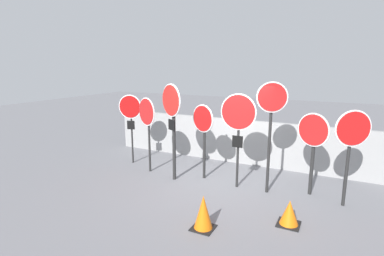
# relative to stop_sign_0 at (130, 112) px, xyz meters

# --- Properties ---
(ground_plane) EXTENTS (40.00, 40.00, 0.00)m
(ground_plane) POSITION_rel_stop_sign_0_xyz_m (2.99, -0.29, -1.58)
(ground_plane) COLOR slate
(fence_back) EXTENTS (8.84, 0.12, 1.35)m
(fence_back) POSITION_rel_stop_sign_0_xyz_m (2.99, 1.51, -0.90)
(fence_back) COLOR gray
(fence_back) RESTS_ON ground
(stop_sign_0) EXTENTS (0.70, 0.20, 2.10)m
(stop_sign_0) POSITION_rel_stop_sign_0_xyz_m (0.00, 0.00, 0.00)
(stop_sign_0) COLOR black
(stop_sign_0) RESTS_ON ground
(stop_sign_1) EXTENTS (0.71, 0.34, 2.09)m
(stop_sign_1) POSITION_rel_stop_sign_0_xyz_m (0.88, -0.40, -0.02)
(stop_sign_1) COLOR black
(stop_sign_1) RESTS_ON ground
(stop_sign_2) EXTENTS (0.74, 0.41, 2.50)m
(stop_sign_2) POSITION_rel_stop_sign_0_xyz_m (1.80, -0.61, 0.17)
(stop_sign_2) COLOR black
(stop_sign_2) RESTS_ON ground
(stop_sign_3) EXTENTS (0.67, 0.29, 1.97)m
(stop_sign_3) POSITION_rel_stop_sign_0_xyz_m (2.46, -0.18, -0.15)
(stop_sign_3) COLOR black
(stop_sign_3) RESTS_ON ground
(stop_sign_4) EXTENTS (0.86, 0.12, 2.31)m
(stop_sign_4) POSITION_rel_stop_sign_0_xyz_m (3.44, -0.35, 0.13)
(stop_sign_4) COLOR black
(stop_sign_4) RESTS_ON ground
(stop_sign_5) EXTENTS (0.66, 0.23, 2.60)m
(stop_sign_5) POSITION_rel_stop_sign_0_xyz_m (4.19, -0.33, 0.32)
(stop_sign_5) COLOR black
(stop_sign_5) RESTS_ON ground
(stop_sign_6) EXTENTS (0.69, 0.36, 1.92)m
(stop_sign_6) POSITION_rel_stop_sign_0_xyz_m (5.08, 0.01, -0.23)
(stop_sign_6) COLOR black
(stop_sign_6) RESTS_ON ground
(stop_sign_7) EXTENTS (0.67, 0.40, 2.08)m
(stop_sign_7) POSITION_rel_stop_sign_0_xyz_m (5.82, -0.29, -0.06)
(stop_sign_7) COLOR black
(stop_sign_7) RESTS_ON ground
(traffic_cone_0) EXTENTS (0.41, 0.41, 0.65)m
(traffic_cone_0) POSITION_rel_stop_sign_0_xyz_m (3.51, -2.44, -1.26)
(traffic_cone_0) COLOR black
(traffic_cone_0) RESTS_ON ground
(traffic_cone_1) EXTENTS (0.42, 0.42, 0.49)m
(traffic_cone_1) POSITION_rel_stop_sign_0_xyz_m (4.89, -1.59, -1.34)
(traffic_cone_1) COLOR black
(traffic_cone_1) RESTS_ON ground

